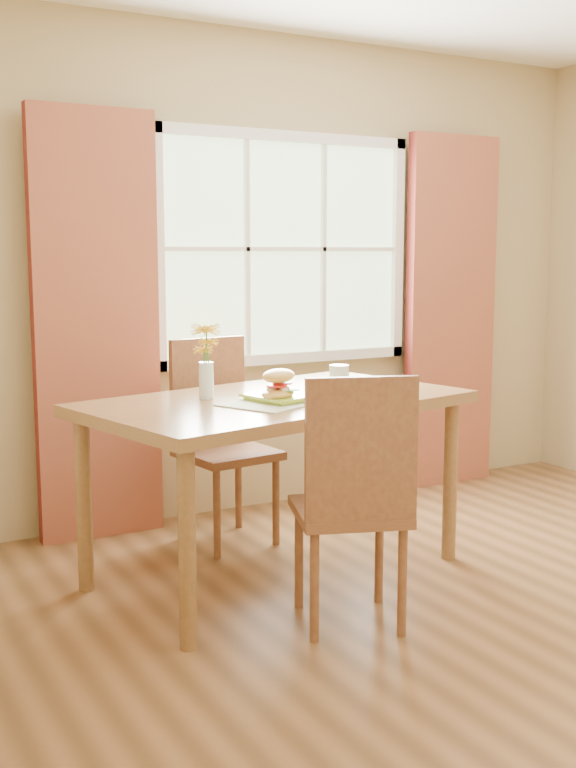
# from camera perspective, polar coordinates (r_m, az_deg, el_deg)

# --- Properties ---
(room) EXTENTS (4.24, 3.84, 2.74)m
(room) POSITION_cam_1_polar(r_m,az_deg,el_deg) (3.69, 13.93, 6.05)
(room) COLOR brown
(room) RESTS_ON ground
(window) EXTENTS (1.62, 0.06, 1.32)m
(window) POSITION_cam_1_polar(r_m,az_deg,el_deg) (5.22, -0.20, 8.56)
(window) COLOR #A9CE9B
(window) RESTS_ON room
(curtain_left) EXTENTS (0.65, 0.08, 2.20)m
(curtain_left) POSITION_cam_1_polar(r_m,az_deg,el_deg) (4.71, -12.05, 3.52)
(curtain_left) COLOR maroon
(curtain_left) RESTS_ON room
(curtain_right) EXTENTS (0.65, 0.08, 2.20)m
(curtain_right) POSITION_cam_1_polar(r_m,az_deg,el_deg) (5.80, 10.29, 4.46)
(curtain_right) COLOR maroon
(curtain_right) RESTS_ON room
(dining_table) EXTENTS (1.87, 1.30, 0.83)m
(dining_table) POSITION_cam_1_polar(r_m,az_deg,el_deg) (4.08, -0.77, -2.04)
(dining_table) COLOR brown
(dining_table) RESTS_ON room
(chair_near) EXTENTS (0.55, 0.55, 1.03)m
(chair_near) POSITION_cam_1_polar(r_m,az_deg,el_deg) (3.51, 4.25, -6.84)
(chair_near) COLOR brown
(chair_near) RESTS_ON room
(chair_far) EXTENTS (0.48, 0.48, 1.04)m
(chair_far) POSITION_cam_1_polar(r_m,az_deg,el_deg) (4.65, -4.45, -2.96)
(chair_far) COLOR brown
(chair_far) RESTS_ON room
(placemat) EXTENTS (0.55, 0.49, 0.01)m
(placemat) POSITION_cam_1_polar(r_m,az_deg,el_deg) (3.92, -0.78, -1.16)
(placemat) COLOR beige
(placemat) RESTS_ON dining_table
(plate) EXTENTS (0.34, 0.34, 0.01)m
(plate) POSITION_cam_1_polar(r_m,az_deg,el_deg) (3.96, -0.34, -0.89)
(plate) COLOR #A5C531
(plate) RESTS_ON placemat
(croissant_sandwich) EXTENTS (0.21, 0.19, 0.13)m
(croissant_sandwich) POSITION_cam_1_polar(r_m,az_deg,el_deg) (3.88, -0.61, -0.03)
(croissant_sandwich) COLOR #F3BC52
(croissant_sandwich) RESTS_ON plate
(water_glass) EXTENTS (0.09, 0.09, 0.14)m
(water_glass) POSITION_cam_1_polar(r_m,az_deg,el_deg) (4.15, 3.26, 0.23)
(water_glass) COLOR silver
(water_glass) RESTS_ON dining_table
(flower_vase) EXTENTS (0.14, 0.14, 0.34)m
(flower_vase) POSITION_cam_1_polar(r_m,az_deg,el_deg) (4.01, -5.23, 1.95)
(flower_vase) COLOR silver
(flower_vase) RESTS_ON dining_table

